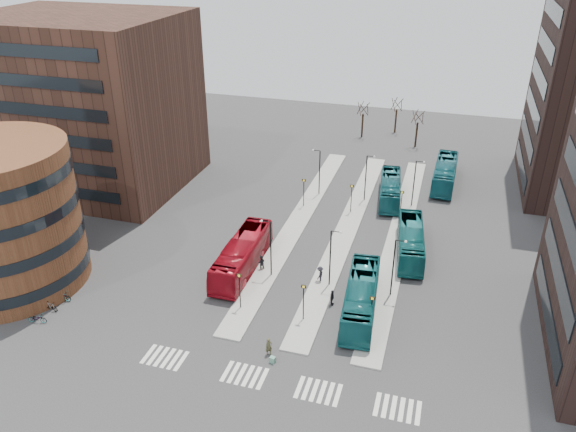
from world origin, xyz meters
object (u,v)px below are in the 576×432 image
(teal_bus_b, at_px, (390,189))
(commuter_a, at_px, (261,263))
(suitcase, at_px, (273,360))
(red_bus, at_px, (242,255))
(teal_bus_c, at_px, (411,241))
(commuter_c, at_px, (320,274))
(bicycle_mid, at_px, (50,306))
(commuter_b, at_px, (332,298))
(bicycle_far, at_px, (61,296))
(traveller, at_px, (269,347))
(teal_bus_d, at_px, (445,173))
(bicycle_near, at_px, (37,318))
(teal_bus_a, at_px, (361,297))

(teal_bus_b, height_order, commuter_a, teal_bus_b)
(suitcase, height_order, teal_bus_b, teal_bus_b)
(suitcase, height_order, red_bus, red_bus)
(teal_bus_b, relative_size, teal_bus_c, 0.97)
(commuter_c, relative_size, bicycle_mid, 1.08)
(commuter_c, bearing_deg, commuter_b, 36.81)
(commuter_b, xyz_separation_m, bicycle_far, (-24.55, -6.75, -0.31))
(commuter_b, xyz_separation_m, bicycle_mid, (-24.55, -8.33, -0.33))
(teal_bus_b, xyz_separation_m, bicycle_far, (-26.66, -30.98, -0.99))
(teal_bus_c, bearing_deg, commuter_c, -141.51)
(traveller, distance_m, commuter_a, 12.95)
(teal_bus_c, bearing_deg, teal_bus_b, 100.13)
(teal_bus_b, distance_m, teal_bus_d, 9.52)
(commuter_c, distance_m, bicycle_near, 26.32)
(teal_bus_c, xyz_separation_m, commuter_a, (-14.27, -7.58, -0.71))
(red_bus, distance_m, teal_bus_c, 18.06)
(red_bus, bearing_deg, bicycle_far, -145.86)
(teal_bus_a, distance_m, commuter_a, 11.78)
(teal_bus_a, bearing_deg, commuter_a, 154.51)
(commuter_c, bearing_deg, teal_bus_d, 165.66)
(bicycle_far, bearing_deg, traveller, -102.75)
(teal_bus_c, distance_m, traveller, 21.76)
(red_bus, height_order, traveller, red_bus)
(bicycle_far, bearing_deg, teal_bus_a, -85.58)
(teal_bus_b, relative_size, teal_bus_d, 0.91)
(commuter_b, xyz_separation_m, commuter_c, (-1.99, 3.40, 0.06))
(red_bus, bearing_deg, suitcase, -60.39)
(suitcase, bearing_deg, traveller, 139.74)
(teal_bus_a, height_order, teal_bus_b, teal_bus_a)
(traveller, bearing_deg, bicycle_near, 146.21)
(red_bus, height_order, bicycle_far, red_bus)
(suitcase, relative_size, bicycle_near, 0.32)
(teal_bus_a, distance_m, bicycle_near, 29.01)
(traveller, xyz_separation_m, commuter_a, (-4.83, 12.01, 0.02))
(commuter_a, xyz_separation_m, bicycle_far, (-16.26, -10.59, -0.33))
(teal_bus_a, relative_size, bicycle_far, 6.11)
(bicycle_near, relative_size, bicycle_far, 0.91)
(teal_bus_c, xyz_separation_m, traveller, (-9.44, -19.59, -0.73))
(red_bus, relative_size, teal_bus_c, 1.10)
(suitcase, xyz_separation_m, commuter_a, (-5.42, 12.85, 0.54))
(red_bus, height_order, teal_bus_a, red_bus)
(teal_bus_d, relative_size, commuter_b, 7.28)
(suitcase, relative_size, teal_bus_c, 0.05)
(commuter_a, bearing_deg, red_bus, -3.42)
(red_bus, bearing_deg, traveller, -60.72)
(teal_bus_a, xyz_separation_m, commuter_c, (-4.70, 3.68, -0.74))
(teal_bus_a, xyz_separation_m, bicycle_mid, (-27.26, -8.04, -1.12))
(teal_bus_a, xyz_separation_m, teal_bus_d, (5.87, 31.50, 0.03))
(bicycle_near, bearing_deg, bicycle_mid, -10.75)
(teal_bus_c, bearing_deg, teal_bus_d, 75.82)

